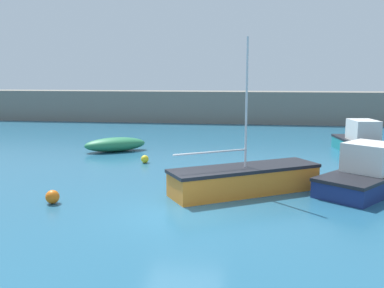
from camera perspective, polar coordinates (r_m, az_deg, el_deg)
The scene contains 8 objects.
ground_plane at distance 13.59m, azimuth -1.19°, elevation -9.68°, with size 120.00×120.00×0.20m, color #235B7A.
harbor_breakwater at distance 40.20m, azimuth 5.35°, elevation 4.96°, with size 57.61×3.37×2.88m, color slate.
motorboat_grey_hull at distance 24.94m, azimuth 22.03°, elevation -0.01°, with size 2.59×6.46×1.91m.
motorboat_with_cabin at distance 17.71m, azimuth 22.98°, elevation -3.63°, with size 5.24×5.90×1.81m.
sailboat_tall_mast at distance 15.91m, azimuth 7.07°, elevation -4.69°, with size 5.67×4.38×5.64m.
open_tender_yellow at distance 24.83m, azimuth -10.20°, elevation -0.06°, with size 3.66×2.96×0.80m.
mooring_buoy_yellow at distance 21.35m, azimuth -6.31°, elevation -2.01°, with size 0.39×0.39×0.39m, color yellow.
mooring_buoy_orange at distance 15.27m, azimuth -18.11°, elevation -6.72°, with size 0.46×0.46×0.46m, color orange.
Camera 1 is at (2.17, -12.69, 4.25)m, focal length 40.00 mm.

